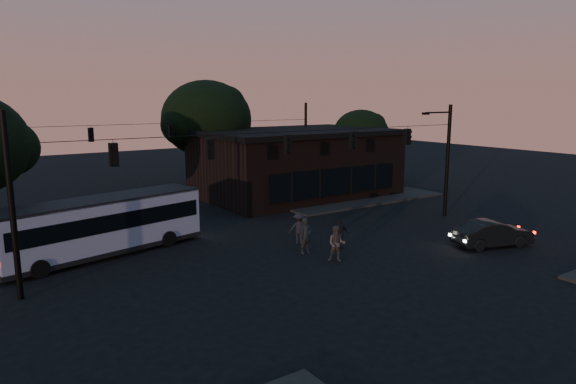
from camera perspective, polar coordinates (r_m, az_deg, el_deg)
ground at (r=24.90m, az=5.29°, el=-8.19°), size 120.00×120.00×0.00m
sidewalk_far_right at (r=42.77m, az=5.64°, el=-0.21°), size 14.00×10.00×0.15m
building at (r=42.09m, az=0.84°, el=3.29°), size 15.40×10.41×5.40m
tree_behind at (r=44.46m, az=-9.05°, el=8.05°), size 7.60×7.60×9.43m
tree_right at (r=49.13m, az=8.10°, el=6.47°), size 5.20×5.20×6.86m
signal_rig_near at (r=27.02m, az=0.00°, el=3.02°), size 26.24×0.30×7.50m
signal_rig_far at (r=41.15m, az=-12.80°, el=4.97°), size 26.24×0.30×7.50m
bus at (r=27.70m, az=-19.94°, el=-3.29°), size 10.79×4.67×2.96m
car at (r=29.89m, az=21.78°, el=-4.30°), size 4.59×2.74×1.43m
pedestrian_a at (r=26.52m, az=1.98°, el=-4.87°), size 0.68×0.45×1.87m
pedestrian_b at (r=25.33m, az=5.43°, el=-5.75°), size 1.09×1.09×1.79m
pedestrian_c at (r=27.37m, az=5.82°, el=-4.69°), size 0.97×0.43×1.64m
pedestrian_d at (r=28.27m, az=1.20°, el=-4.04°), size 1.30×1.10×1.74m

